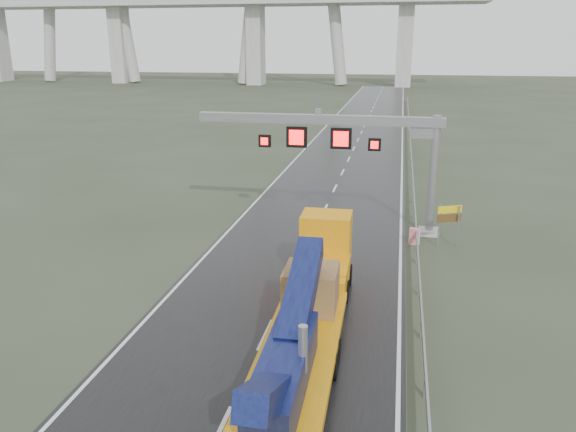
% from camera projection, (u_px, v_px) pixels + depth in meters
% --- Properties ---
extents(ground, '(400.00, 400.00, 0.00)m').
position_uv_depth(ground, '(238.00, 394.00, 18.68)').
color(ground, '#303727').
rests_on(ground, ground).
extents(road, '(11.00, 200.00, 0.02)m').
position_uv_depth(road, '(349.00, 159.00, 56.16)').
color(road, black).
rests_on(road, ground).
extents(guardrail, '(0.20, 140.00, 1.40)m').
position_uv_depth(guardrail, '(413.00, 178.00, 45.46)').
color(guardrail, gray).
rests_on(guardrail, ground).
extents(sign_gantry, '(14.90, 1.20, 7.42)m').
position_uv_depth(sign_gantry, '(353.00, 140.00, 33.49)').
color(sign_gantry, '#A7A8A3').
rests_on(sign_gantry, ground).
extents(heavy_haul_truck, '(2.92, 17.89, 4.19)m').
position_uv_depth(heavy_haul_truck, '(307.00, 309.00, 21.01)').
color(heavy_haul_truck, orange).
rests_on(heavy_haul_truck, ground).
extents(exit_sign_pair, '(1.35, 0.63, 2.48)m').
position_uv_depth(exit_sign_pair, '(449.00, 218.00, 31.66)').
color(exit_sign_pair, '#9D9EA5').
rests_on(exit_sign_pair, ground).
extents(striped_barrier, '(0.63, 0.44, 0.97)m').
position_uv_depth(striped_barrier, '(414.00, 236.00, 32.38)').
color(striped_barrier, red).
rests_on(striped_barrier, ground).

